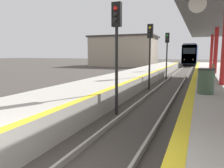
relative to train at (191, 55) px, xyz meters
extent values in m
cube|color=black|center=(0.00, 0.07, -1.94)|extent=(2.29, 15.02, 0.55)
cube|color=#33518C|center=(0.00, 0.07, 0.12)|extent=(2.69, 16.69, 3.57)
cube|color=yellow|center=(0.00, -8.19, 0.12)|extent=(2.64, 0.16, 3.49)
cube|color=black|center=(0.00, -8.25, 0.74)|extent=(2.15, 0.06, 1.07)
cube|color=#59595E|center=(0.00, 0.07, 2.02)|extent=(2.29, 15.86, 0.24)
sphere|color=white|center=(-0.74, -8.25, -0.86)|extent=(0.18, 0.18, 0.18)
sphere|color=white|center=(0.74, -8.25, -0.86)|extent=(0.18, 0.18, 0.18)
cylinder|color=black|center=(-1.09, -43.44, -0.51)|extent=(0.12, 0.12, 3.42)
cube|color=black|center=(-1.09, -43.44, 1.65)|extent=(0.36, 0.20, 0.90)
sphere|color=red|center=(-1.09, -43.57, 1.86)|extent=(0.16, 0.16, 0.16)
sphere|color=black|center=(-1.09, -43.57, 1.65)|extent=(0.16, 0.16, 0.16)
sphere|color=black|center=(-1.09, -43.57, 1.45)|extent=(0.16, 0.16, 0.16)
cylinder|color=black|center=(-1.18, -36.99, -0.51)|extent=(0.12, 0.12, 3.42)
cube|color=black|center=(-1.18, -36.99, 1.65)|extent=(0.36, 0.20, 0.90)
sphere|color=yellow|center=(-1.18, -37.12, 1.86)|extent=(0.16, 0.16, 0.16)
sphere|color=black|center=(-1.18, -37.12, 1.65)|extent=(0.16, 0.16, 0.16)
sphere|color=black|center=(-1.18, -37.12, 1.45)|extent=(0.16, 0.16, 0.16)
cylinder|color=black|center=(-0.96, -30.54, -0.51)|extent=(0.12, 0.12, 3.42)
cube|color=black|center=(-0.96, -30.54, 1.65)|extent=(0.36, 0.20, 0.90)
sphere|color=green|center=(-0.96, -30.67, 1.86)|extent=(0.16, 0.16, 0.16)
sphere|color=black|center=(-0.96, -30.67, 1.65)|extent=(0.16, 0.16, 0.16)
sphere|color=black|center=(-0.96, -30.67, 1.45)|extent=(0.16, 0.16, 0.16)
cylinder|color=red|center=(2.99, -33.06, 0.42)|extent=(0.29, 0.29, 3.44)
cylinder|color=red|center=(2.99, -26.52, 0.42)|extent=(0.29, 0.29, 3.44)
cube|color=#515156|center=(2.99, -36.33, 2.24)|extent=(4.14, 26.17, 0.20)
cylinder|color=white|center=(1.75, -43.53, 1.79)|extent=(0.56, 0.04, 0.56)
cylinder|color=#384C38|center=(2.16, -42.57, -0.86)|extent=(0.59, 0.59, 0.89)
cylinder|color=#262626|center=(2.16, -42.57, -0.39)|extent=(0.62, 0.62, 0.06)
cube|color=brown|center=(2.44, -37.86, -0.86)|extent=(0.44, 1.83, 0.08)
cube|color=brown|center=(2.63, -37.86, -0.60)|extent=(0.06, 1.83, 0.44)
cube|color=#262628|center=(2.44, -38.60, -1.10)|extent=(0.35, 0.08, 0.40)
cube|color=#262628|center=(2.44, -37.13, -1.10)|extent=(0.35, 0.08, 0.40)
cube|color=tan|center=(-12.28, -9.62, 0.58)|extent=(12.21, 7.69, 5.60)
cube|color=#383333|center=(-12.28, -9.62, 3.53)|extent=(12.82, 8.07, 0.30)
camera|label=1|loc=(1.91, -51.39, 0.18)|focal=35.00mm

